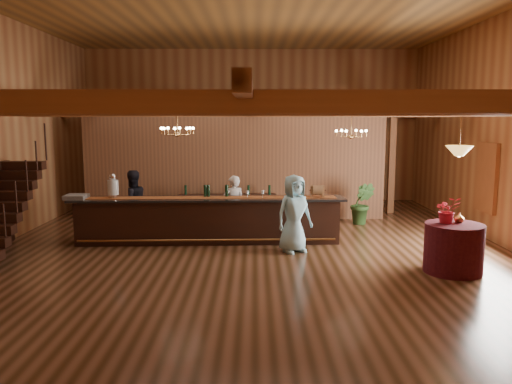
{
  "coord_description": "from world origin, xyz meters",
  "views": [
    {
      "loc": [
        0.12,
        -11.42,
        3.0
      ],
      "look_at": [
        0.14,
        0.49,
        1.26
      ],
      "focal_mm": 35.0,
      "sensor_mm": 36.0,
      "label": 1
    }
  ],
  "objects_px": {
    "beverage_dispenser": "(113,186)",
    "chandelier_right": "(351,133)",
    "staff_second": "(132,203)",
    "bartender": "(234,206)",
    "pendant_lamp": "(459,151)",
    "guest": "(294,214)",
    "tasting_bar": "(209,220)",
    "chandelier_left": "(177,131)",
    "backbar_shelf": "(228,208)",
    "floor_plant": "(362,203)",
    "raffle_drum": "(317,190)",
    "round_table": "(454,248)"
  },
  "relations": [
    {
      "from": "round_table",
      "to": "bartender",
      "type": "relative_size",
      "value": 0.71
    },
    {
      "from": "beverage_dispenser",
      "to": "backbar_shelf",
      "type": "distance_m",
      "value": 3.78
    },
    {
      "from": "chandelier_left",
      "to": "staff_second",
      "type": "height_order",
      "value": "chandelier_left"
    },
    {
      "from": "chandelier_left",
      "to": "staff_second",
      "type": "bearing_deg",
      "value": 152.46
    },
    {
      "from": "guest",
      "to": "floor_plant",
      "type": "relative_size",
      "value": 1.45
    },
    {
      "from": "chandelier_left",
      "to": "guest",
      "type": "height_order",
      "value": "chandelier_left"
    },
    {
      "from": "backbar_shelf",
      "to": "floor_plant",
      "type": "height_order",
      "value": "floor_plant"
    },
    {
      "from": "pendant_lamp",
      "to": "bartender",
      "type": "distance_m",
      "value": 5.66
    },
    {
      "from": "staff_second",
      "to": "floor_plant",
      "type": "distance_m",
      "value": 6.4
    },
    {
      "from": "floor_plant",
      "to": "guest",
      "type": "bearing_deg",
      "value": -125.98
    },
    {
      "from": "beverage_dispenser",
      "to": "bartender",
      "type": "relative_size",
      "value": 0.38
    },
    {
      "from": "raffle_drum",
      "to": "chandelier_left",
      "type": "distance_m",
      "value": 3.68
    },
    {
      "from": "pendant_lamp",
      "to": "floor_plant",
      "type": "xyz_separation_m",
      "value": [
        -0.83,
        4.55,
        -1.79
      ]
    },
    {
      "from": "staff_second",
      "to": "bartender",
      "type": "bearing_deg",
      "value": 142.79
    },
    {
      "from": "staff_second",
      "to": "floor_plant",
      "type": "height_order",
      "value": "staff_second"
    },
    {
      "from": "pendant_lamp",
      "to": "guest",
      "type": "distance_m",
      "value": 3.72
    },
    {
      "from": "chandelier_left",
      "to": "raffle_drum",
      "type": "bearing_deg",
      "value": -0.69
    },
    {
      "from": "beverage_dispenser",
      "to": "chandelier_left",
      "type": "distance_m",
      "value": 2.06
    },
    {
      "from": "guest",
      "to": "tasting_bar",
      "type": "bearing_deg",
      "value": 129.16
    },
    {
      "from": "chandelier_right",
      "to": "staff_second",
      "type": "relative_size",
      "value": 0.47
    },
    {
      "from": "backbar_shelf",
      "to": "floor_plant",
      "type": "distance_m",
      "value": 3.91
    },
    {
      "from": "guest",
      "to": "raffle_drum",
      "type": "bearing_deg",
      "value": 28.44
    },
    {
      "from": "backbar_shelf",
      "to": "floor_plant",
      "type": "relative_size",
      "value": 2.34
    },
    {
      "from": "tasting_bar",
      "to": "chandelier_left",
      "type": "bearing_deg",
      "value": 172.7
    },
    {
      "from": "tasting_bar",
      "to": "staff_second",
      "type": "xyz_separation_m",
      "value": [
        -2.03,
        0.75,
        0.29
      ]
    },
    {
      "from": "guest",
      "to": "backbar_shelf",
      "type": "bearing_deg",
      "value": 89.38
    },
    {
      "from": "backbar_shelf",
      "to": "beverage_dispenser",
      "type": "bearing_deg",
      "value": -141.27
    },
    {
      "from": "backbar_shelf",
      "to": "pendant_lamp",
      "type": "xyz_separation_m",
      "value": [
        4.72,
        -4.94,
        2.0
      ]
    },
    {
      "from": "pendant_lamp",
      "to": "guest",
      "type": "relative_size",
      "value": 0.51
    },
    {
      "from": "beverage_dispenser",
      "to": "chandelier_right",
      "type": "xyz_separation_m",
      "value": [
        5.9,
        0.87,
        1.26
      ]
    },
    {
      "from": "round_table",
      "to": "chandelier_left",
      "type": "height_order",
      "value": "chandelier_left"
    },
    {
      "from": "beverage_dispenser",
      "to": "round_table",
      "type": "bearing_deg",
      "value": -18.18
    },
    {
      "from": "tasting_bar",
      "to": "floor_plant",
      "type": "bearing_deg",
      "value": 25.03
    },
    {
      "from": "backbar_shelf",
      "to": "round_table",
      "type": "relative_size",
      "value": 2.55
    },
    {
      "from": "raffle_drum",
      "to": "beverage_dispenser",
      "type": "bearing_deg",
      "value": -179.47
    },
    {
      "from": "chandelier_left",
      "to": "guest",
      "type": "relative_size",
      "value": 0.45
    },
    {
      "from": "beverage_dispenser",
      "to": "chandelier_right",
      "type": "height_order",
      "value": "chandelier_right"
    },
    {
      "from": "raffle_drum",
      "to": "guest",
      "type": "relative_size",
      "value": 0.19
    },
    {
      "from": "pendant_lamp",
      "to": "staff_second",
      "type": "bearing_deg",
      "value": 155.81
    },
    {
      "from": "bartender",
      "to": "floor_plant",
      "type": "distance_m",
      "value": 3.92
    },
    {
      "from": "beverage_dispenser",
      "to": "tasting_bar",
      "type": "bearing_deg",
      "value": 0.4
    },
    {
      "from": "backbar_shelf",
      "to": "staff_second",
      "type": "height_order",
      "value": "staff_second"
    },
    {
      "from": "round_table",
      "to": "chandelier_right",
      "type": "relative_size",
      "value": 1.4
    },
    {
      "from": "raffle_drum",
      "to": "staff_second",
      "type": "relative_size",
      "value": 0.2
    },
    {
      "from": "beverage_dispenser",
      "to": "bartender",
      "type": "height_order",
      "value": "beverage_dispenser"
    },
    {
      "from": "floor_plant",
      "to": "raffle_drum",
      "type": "bearing_deg",
      "value": -126.58
    },
    {
      "from": "staff_second",
      "to": "guest",
      "type": "height_order",
      "value": "guest"
    },
    {
      "from": "bartender",
      "to": "guest",
      "type": "height_order",
      "value": "guest"
    },
    {
      "from": "raffle_drum",
      "to": "bartender",
      "type": "relative_size",
      "value": 0.22
    },
    {
      "from": "round_table",
      "to": "staff_second",
      "type": "height_order",
      "value": "staff_second"
    }
  ]
}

